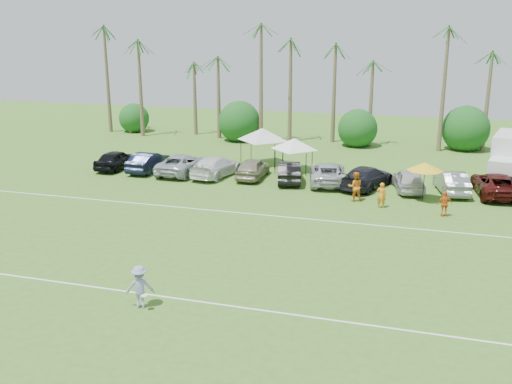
# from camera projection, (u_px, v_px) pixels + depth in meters

# --- Properties ---
(ground) EXTENTS (120.00, 120.00, 0.00)m
(ground) POSITION_uv_depth(u_px,v_px,m) (96.00, 312.00, 23.01)
(ground) COLOR #3B681F
(ground) RESTS_ON ground
(field_lines) EXTENTS (80.00, 12.10, 0.01)m
(field_lines) POSITION_uv_depth(u_px,v_px,m) (177.00, 243.00, 30.40)
(field_lines) COLOR white
(field_lines) RESTS_ON ground
(palm_tree_0) EXTENTS (2.40, 2.40, 8.90)m
(palm_tree_0) POSITION_uv_depth(u_px,v_px,m) (102.00, 64.00, 62.04)
(palm_tree_0) COLOR brown
(palm_tree_0) RESTS_ON ground
(palm_tree_1) EXTENTS (2.40, 2.40, 9.90)m
(palm_tree_1) POSITION_uv_depth(u_px,v_px,m) (143.00, 56.00, 60.44)
(palm_tree_1) COLOR brown
(palm_tree_1) RESTS_ON ground
(palm_tree_2) EXTENTS (2.40, 2.40, 10.90)m
(palm_tree_2) POSITION_uv_depth(u_px,v_px,m) (186.00, 48.00, 58.84)
(palm_tree_2) COLOR brown
(palm_tree_2) RESTS_ON ground
(palm_tree_3) EXTENTS (2.40, 2.40, 11.90)m
(palm_tree_3) POSITION_uv_depth(u_px,v_px,m) (223.00, 40.00, 57.52)
(palm_tree_3) COLOR brown
(palm_tree_3) RESTS_ON ground
(palm_tree_4) EXTENTS (2.40, 2.40, 8.90)m
(palm_tree_4) POSITION_uv_depth(u_px,v_px,m) (260.00, 67.00, 57.13)
(palm_tree_4) COLOR brown
(palm_tree_4) RESTS_ON ground
(palm_tree_5) EXTENTS (2.40, 2.40, 9.90)m
(palm_tree_5) POSITION_uv_depth(u_px,v_px,m) (300.00, 58.00, 55.80)
(palm_tree_5) COLOR brown
(palm_tree_5) RESTS_ON ground
(palm_tree_6) EXTENTS (2.40, 2.40, 10.90)m
(palm_tree_6) POSITION_uv_depth(u_px,v_px,m) (341.00, 49.00, 54.48)
(palm_tree_6) COLOR brown
(palm_tree_6) RESTS_ON ground
(palm_tree_7) EXTENTS (2.40, 2.40, 11.90)m
(palm_tree_7) POSITION_uv_depth(u_px,v_px,m) (384.00, 41.00, 53.16)
(palm_tree_7) COLOR brown
(palm_tree_7) RESTS_ON ground
(palm_tree_8) EXTENTS (2.40, 2.40, 8.90)m
(palm_tree_8) POSITION_uv_depth(u_px,v_px,m) (438.00, 70.00, 52.50)
(palm_tree_8) COLOR brown
(palm_tree_8) RESTS_ON ground
(palm_tree_9) EXTENTS (2.40, 2.40, 9.90)m
(palm_tree_9) POSITION_uv_depth(u_px,v_px,m) (497.00, 61.00, 50.90)
(palm_tree_9) COLOR brown
(palm_tree_9) RESTS_ON ground
(bush_tree_0) EXTENTS (4.00, 4.00, 4.00)m
(bush_tree_0) POSITION_uv_depth(u_px,v_px,m) (134.00, 116.00, 63.69)
(bush_tree_0) COLOR brown
(bush_tree_0) RESTS_ON ground
(bush_tree_1) EXTENTS (4.00, 4.00, 4.00)m
(bush_tree_1) POSITION_uv_depth(u_px,v_px,m) (245.00, 121.00, 60.15)
(bush_tree_1) COLOR brown
(bush_tree_1) RESTS_ON ground
(bush_tree_2) EXTENTS (4.00, 4.00, 4.00)m
(bush_tree_2) POSITION_uv_depth(u_px,v_px,m) (359.00, 126.00, 56.88)
(bush_tree_2) COLOR brown
(bush_tree_2) RESTS_ON ground
(bush_tree_3) EXTENTS (4.00, 4.00, 4.00)m
(bush_tree_3) POSITION_uv_depth(u_px,v_px,m) (465.00, 131.00, 54.15)
(bush_tree_3) COLOR brown
(bush_tree_3) RESTS_ON ground
(sideline_player_a) EXTENTS (0.63, 0.44, 1.67)m
(sideline_player_a) POSITION_uv_depth(u_px,v_px,m) (381.00, 195.00, 36.33)
(sideline_player_a) COLOR orange
(sideline_player_a) RESTS_ON ground
(sideline_player_b) EXTENTS (1.13, 0.98, 1.98)m
(sideline_player_b) POSITION_uv_depth(u_px,v_px,m) (355.00, 187.00, 37.75)
(sideline_player_b) COLOR orange
(sideline_player_b) RESTS_ON ground
(sideline_player_c) EXTENTS (1.00, 0.60, 1.59)m
(sideline_player_c) POSITION_uv_depth(u_px,v_px,m) (445.00, 204.00, 34.61)
(sideline_player_c) COLOR orange
(sideline_player_c) RESTS_ON ground
(box_truck) EXTENTS (4.04, 7.36, 3.59)m
(box_truck) POSITION_uv_depth(u_px,v_px,m) (512.00, 158.00, 41.85)
(box_truck) COLOR silver
(box_truck) RESTS_ON ground
(canopy_tent_left) EXTENTS (4.45, 4.45, 3.61)m
(canopy_tent_left) POSITION_uv_depth(u_px,v_px,m) (262.00, 128.00, 47.66)
(canopy_tent_left) COLOR black
(canopy_tent_left) RESTS_ON ground
(canopy_tent_right) EXTENTS (3.88, 3.88, 3.14)m
(canopy_tent_right) POSITION_uv_depth(u_px,v_px,m) (294.00, 138.00, 45.34)
(canopy_tent_right) COLOR black
(canopy_tent_right) RESTS_ON ground
(market_umbrella) EXTENTS (2.37, 2.37, 2.64)m
(market_umbrella) POSITION_uv_depth(u_px,v_px,m) (425.00, 166.00, 37.33)
(market_umbrella) COLOR black
(market_umbrella) RESTS_ON ground
(frisbee_player) EXTENTS (1.33, 1.02, 1.81)m
(frisbee_player) POSITION_uv_depth(u_px,v_px,m) (140.00, 287.00, 23.16)
(frisbee_player) COLOR #888CC2
(frisbee_player) RESTS_ON ground
(parked_car_0) EXTENTS (2.00, 4.67, 1.57)m
(parked_car_0) POSITION_uv_depth(u_px,v_px,m) (116.00, 160.00, 46.61)
(parked_car_0) COLOR black
(parked_car_0) RESTS_ON ground
(parked_car_1) EXTENTS (1.78, 4.81, 1.57)m
(parked_car_1) POSITION_uv_depth(u_px,v_px,m) (149.00, 162.00, 45.84)
(parked_car_1) COLOR black
(parked_car_1) RESTS_ON ground
(parked_car_2) EXTENTS (2.67, 5.68, 1.57)m
(parked_car_2) POSITION_uv_depth(u_px,v_px,m) (182.00, 164.00, 45.10)
(parked_car_2) COLOR #A4A9B1
(parked_car_2) RESTS_ON ground
(parked_car_3) EXTENTS (3.09, 5.71, 1.57)m
(parked_car_3) POSITION_uv_depth(u_px,v_px,m) (216.00, 166.00, 44.25)
(parked_car_3) COLOR white
(parked_car_3) RESTS_ON ground
(parked_car_4) EXTENTS (1.97, 4.66, 1.57)m
(parked_car_4) POSITION_uv_depth(u_px,v_px,m) (253.00, 168.00, 43.69)
(parked_car_4) COLOR gray
(parked_car_4) RESTS_ON ground
(parked_car_5) EXTENTS (2.80, 5.03, 1.57)m
(parked_car_5) POSITION_uv_depth(u_px,v_px,m) (289.00, 171.00, 42.67)
(parked_car_5) COLOR black
(parked_car_5) RESTS_ON ground
(parked_car_6) EXTENTS (3.67, 6.06, 1.57)m
(parked_car_6) POSITION_uv_depth(u_px,v_px,m) (328.00, 173.00, 42.17)
(parked_car_6) COLOR #B2B3B7
(parked_car_6) RESTS_ON ground
(parked_car_7) EXTENTS (3.84, 5.84, 1.57)m
(parked_car_7) POSITION_uv_depth(u_px,v_px,m) (367.00, 177.00, 40.99)
(parked_car_7) COLOR black
(parked_car_7) RESTS_ON ground
(parked_car_8) EXTENTS (2.74, 4.89, 1.57)m
(parked_car_8) POSITION_uv_depth(u_px,v_px,m) (408.00, 180.00, 40.25)
(parked_car_8) COLOR #BDBDBD
(parked_car_8) RESTS_ON ground
(parked_car_9) EXTENTS (2.54, 5.00, 1.57)m
(parked_car_9) POSITION_uv_depth(u_px,v_px,m) (451.00, 182.00, 39.70)
(parked_car_9) COLOR slate
(parked_car_9) RESTS_ON ground
(parked_car_10) EXTENTS (3.22, 5.91, 1.57)m
(parked_car_10) POSITION_uv_depth(u_px,v_px,m) (496.00, 184.00, 39.04)
(parked_car_10) COLOR #410F0C
(parked_car_10) RESTS_ON ground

